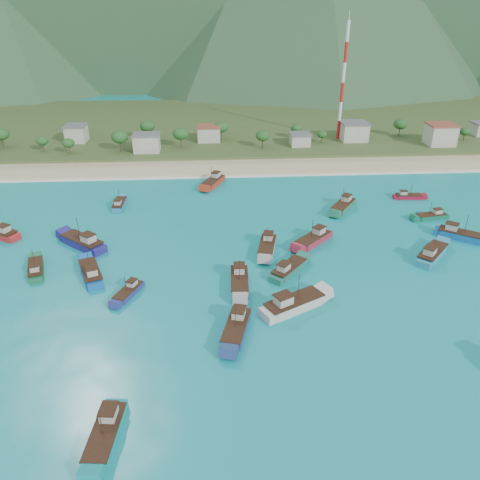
{
  "coord_description": "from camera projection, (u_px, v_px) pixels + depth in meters",
  "views": [
    {
      "loc": [
        -8.6,
        -76.39,
        51.72
      ],
      "look_at": [
        -2.51,
        18.0,
        3.0
      ],
      "focal_mm": 35.0,
      "sensor_mm": 36.0,
      "label": 1
    }
  ],
  "objects": [
    {
      "name": "land",
      "position": [
        228.0,
        125.0,
        216.15
      ],
      "size": [
        400.0,
        110.0,
        2.4
      ],
      "primitive_type": "cube",
      "color": "#385123",
      "rests_on": "ground"
    },
    {
      "name": "surf_line",
      "position": [
        238.0,
        176.0,
        153.6
      ],
      "size": [
        400.0,
        2.5,
        0.08
      ],
      "primitive_type": "cube",
      "color": "white",
      "rests_on": "ground"
    },
    {
      "name": "boat_24",
      "position": [
        460.0,
        235.0,
        113.37
      ],
      "size": [
        11.35,
        9.49,
        6.81
      ],
      "rotation": [
        0.0,
        0.0,
        4.09
      ],
      "color": "#105DAA",
      "rests_on": "ground"
    },
    {
      "name": "boat_21",
      "position": [
        120.0,
        205.0,
        130.93
      ],
      "size": [
        2.9,
        9.14,
        5.36
      ],
      "rotation": [
        0.0,
        0.0,
        6.26
      ],
      "color": "teal",
      "rests_on": "ground"
    },
    {
      "name": "boat_23",
      "position": [
        432.0,
        254.0,
        104.79
      ],
      "size": [
        10.58,
        11.03,
        6.98
      ],
      "rotation": [
        0.0,
        0.0,
        5.54
      ],
      "color": "teal",
      "rests_on": "ground"
    },
    {
      "name": "boat_7",
      "position": [
        293.0,
        305.0,
        87.25
      ],
      "size": [
        13.35,
        9.67,
        7.74
      ],
      "rotation": [
        0.0,
        0.0,
        5.21
      ],
      "color": "beige",
      "rests_on": "ground"
    },
    {
      "name": "boat_18",
      "position": [
        36.0,
        270.0,
        99.26
      ],
      "size": [
        5.53,
        10.02,
        5.68
      ],
      "rotation": [
        0.0,
        0.0,
        0.3
      ],
      "color": "#17613D",
      "rests_on": "ground"
    },
    {
      "name": "boat_6",
      "position": [
        239.0,
        281.0,
        94.82
      ],
      "size": [
        3.88,
        11.52,
        6.72
      ],
      "rotation": [
        0.0,
        0.0,
        3.1
      ],
      "color": "#ADA49D",
      "rests_on": "ground"
    },
    {
      "name": "ground",
      "position": [
        259.0,
        295.0,
        91.95
      ],
      "size": [
        600.0,
        600.0,
        0.0
      ],
      "primitive_type": "plane",
      "color": "#0C8985",
      "rests_on": "ground"
    },
    {
      "name": "boat_2",
      "position": [
        129.0,
        292.0,
        91.83
      ],
      "size": [
        5.62,
        8.5,
        4.86
      ],
      "rotation": [
        0.0,
        0.0,
        2.71
      ],
      "color": "navy",
      "rests_on": "ground"
    },
    {
      "name": "beach",
      "position": [
        236.0,
        167.0,
        162.03
      ],
      "size": [
        400.0,
        18.0,
        1.2
      ],
      "primitive_type": "cube",
      "color": "beige",
      "rests_on": "ground"
    },
    {
      "name": "radio_tower",
      "position": [
        343.0,
        83.0,
        179.52
      ],
      "size": [
        1.2,
        1.2,
        43.55
      ],
      "color": "red",
      "rests_on": "ground"
    },
    {
      "name": "village",
      "position": [
        284.0,
        135.0,
        181.83
      ],
      "size": [
        206.19,
        23.22,
        7.54
      ],
      "color": "beige",
      "rests_on": "ground"
    },
    {
      "name": "boat_29",
      "position": [
        267.0,
        247.0,
        108.18
      ],
      "size": [
        5.68,
        11.59,
        6.58
      ],
      "rotation": [
        0.0,
        0.0,
        2.92
      ],
      "color": "#AEA39C",
      "rests_on": "ground"
    },
    {
      "name": "boat_10",
      "position": [
        213.0,
        182.0,
        146.3
      ],
      "size": [
        7.96,
        11.87,
        6.81
      ],
      "rotation": [
        0.0,
        0.0,
        2.7
      ],
      "color": "#B3321B",
      "rests_on": "ground"
    },
    {
      "name": "boat_5",
      "position": [
        343.0,
        206.0,
        129.24
      ],
      "size": [
        9.42,
        11.3,
        6.77
      ],
      "rotation": [
        0.0,
        0.0,
        2.52
      ],
      "color": "#1F6A4C",
      "rests_on": "ground"
    },
    {
      "name": "boat_12",
      "position": [
        236.0,
        328.0,
        81.29
      ],
      "size": [
        6.18,
        11.84,
        6.71
      ],
      "rotation": [
        0.0,
        0.0,
        2.88
      ],
      "color": "navy",
      "rests_on": "ground"
    },
    {
      "name": "boat_22",
      "position": [
        106.0,
        434.0,
        61.51
      ],
      "size": [
        4.31,
        11.21,
        6.46
      ],
      "rotation": [
        0.0,
        0.0,
        3.04
      ],
      "color": "#0F8A8F",
      "rests_on": "ground"
    },
    {
      "name": "boat_17",
      "position": [
        83.0,
        243.0,
        109.5
      ],
      "size": [
        12.25,
        11.29,
        7.61
      ],
      "rotation": [
        0.0,
        0.0,
        0.86
      ],
      "color": "navy",
      "rests_on": "ground"
    },
    {
      "name": "vegetation",
      "position": [
        206.0,
        135.0,
        180.33
      ],
      "size": [
        279.59,
        25.73,
        8.04
      ],
      "color": "#235623",
      "rests_on": "ground"
    },
    {
      "name": "boat_13",
      "position": [
        431.0,
        217.0,
        123.76
      ],
      "size": [
        9.2,
        4.04,
        5.25
      ],
      "rotation": [
        0.0,
        0.0,
        1.73
      ],
      "color": "#0E6346",
      "rests_on": "ground"
    },
    {
      "name": "boat_26",
      "position": [
        408.0,
        197.0,
        136.33
      ],
      "size": [
        8.34,
        2.95,
        4.85
      ],
      "rotation": [
        0.0,
        0.0,
        4.65
      ],
      "color": "maroon",
      "rests_on": "ground"
    },
    {
      "name": "boat_11",
      "position": [
        288.0,
        270.0,
        98.99
      ],
      "size": [
        9.42,
        10.3,
        6.38
      ],
      "rotation": [
        0.0,
        0.0,
        5.58
      ],
      "color": "#1E6956",
      "rests_on": "ground"
    },
    {
      "name": "boat_9",
      "position": [
        314.0,
        240.0,
        111.25
      ],
      "size": [
        10.66,
        10.39,
        6.79
      ],
      "rotation": [
        0.0,
        0.0,
        2.33
      ],
      "color": "#9B253B",
      "rests_on": "ground"
    },
    {
      "name": "boat_25",
      "position": [
        91.0,
        274.0,
        97.57
      ],
      "size": [
        7.24,
        11.66,
        6.63
      ],
      "rotation": [
        0.0,
        0.0,
        0.38
      ],
      "color": "#1258A9",
      "rests_on": "ground"
    }
  ]
}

